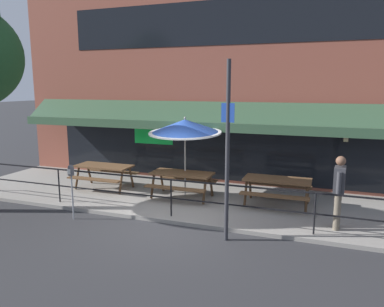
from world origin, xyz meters
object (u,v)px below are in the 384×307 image
at_px(picnic_table_centre, 182,178).
at_px(picnic_table_right, 277,184).
at_px(picnic_table_left, 104,170).
at_px(parking_meter_near, 71,175).
at_px(pedestrian_walking, 339,189).
at_px(patio_umbrella_centre, 185,127).
at_px(street_sign_pole, 227,151).

height_order(picnic_table_centre, picnic_table_right, same).
height_order(picnic_table_left, parking_meter_near, parking_meter_near).
bearing_deg(picnic_table_right, pedestrian_walking, -38.65).
relative_size(patio_umbrella_centre, parking_meter_near, 1.67).
bearing_deg(parking_meter_near, picnic_table_left, 105.04).
bearing_deg(pedestrian_walking, street_sign_pole, -150.53).
xyz_separation_m(patio_umbrella_centre, parking_meter_near, (-2.06, -2.62, -1.03)).
distance_m(patio_umbrella_centre, street_sign_pole, 3.23).
bearing_deg(pedestrian_walking, patio_umbrella_centre, 163.38).
distance_m(picnic_table_left, parking_meter_near, 2.58).
xyz_separation_m(pedestrian_walking, parking_meter_near, (-6.30, -1.35, 0.09)).
bearing_deg(street_sign_pole, pedestrian_walking, 29.47).
xyz_separation_m(picnic_table_right, pedestrian_walking, (1.53, -1.22, 0.35)).
distance_m(patio_umbrella_centre, parking_meter_near, 3.49).
xyz_separation_m(picnic_table_left, picnic_table_centre, (2.72, -0.09, 0.00)).
xyz_separation_m(picnic_table_centre, street_sign_pole, (1.95, -2.31, 1.30)).
bearing_deg(picnic_table_centre, picnic_table_left, 178.08).
relative_size(parking_meter_near, street_sign_pole, 0.36).
bearing_deg(picnic_table_left, street_sign_pole, -27.19).
relative_size(picnic_table_left, picnic_table_right, 1.00).
bearing_deg(picnic_table_left, picnic_table_centre, -1.92).
distance_m(picnic_table_centre, picnic_table_right, 2.72).
height_order(patio_umbrella_centre, street_sign_pole, street_sign_pole).
bearing_deg(patio_umbrella_centre, picnic_table_left, -176.52).
bearing_deg(patio_umbrella_centre, street_sign_pole, -52.69).
xyz_separation_m(parking_meter_near, street_sign_pole, (4.01, 0.05, 0.86)).
bearing_deg(patio_umbrella_centre, picnic_table_centre, -90.00).
bearing_deg(pedestrian_walking, picnic_table_centre, 166.60).
bearing_deg(parking_meter_near, picnic_table_centre, 48.97).
bearing_deg(picnic_table_left, pedestrian_walking, -9.00).
xyz_separation_m(picnic_table_left, patio_umbrella_centre, (2.72, 0.17, 1.47)).
height_order(picnic_table_left, pedestrian_walking, pedestrian_walking).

